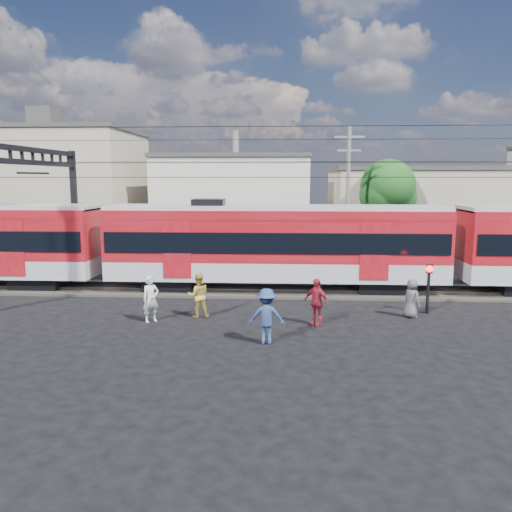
{
  "coord_description": "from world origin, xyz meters",
  "views": [
    {
      "loc": [
        2.12,
        -15.83,
        5.48
      ],
      "look_at": [
        0.96,
        5.0,
        2.2
      ],
      "focal_mm": 35.0,
      "sensor_mm": 36.0,
      "label": 1
    }
  ],
  "objects_px": {
    "pedestrian_c": "(267,316)",
    "crossing_signal": "(429,279)",
    "commuter_train": "(280,242)",
    "pedestrian_a": "(151,299)"
  },
  "relations": [
    {
      "from": "pedestrian_c",
      "to": "crossing_signal",
      "type": "height_order",
      "value": "crossing_signal"
    },
    {
      "from": "commuter_train",
      "to": "pedestrian_c",
      "type": "distance_m",
      "value": 7.98
    },
    {
      "from": "pedestrian_c",
      "to": "crossing_signal",
      "type": "bearing_deg",
      "value": -146.44
    },
    {
      "from": "pedestrian_a",
      "to": "pedestrian_c",
      "type": "height_order",
      "value": "pedestrian_c"
    },
    {
      "from": "pedestrian_a",
      "to": "pedestrian_c",
      "type": "relative_size",
      "value": 0.95
    },
    {
      "from": "pedestrian_a",
      "to": "crossing_signal",
      "type": "distance_m",
      "value": 11.11
    },
    {
      "from": "commuter_train",
      "to": "pedestrian_a",
      "type": "bearing_deg",
      "value": -131.44
    },
    {
      "from": "commuter_train",
      "to": "crossing_signal",
      "type": "distance_m",
      "value": 7.18
    },
    {
      "from": "pedestrian_a",
      "to": "crossing_signal",
      "type": "relative_size",
      "value": 0.88
    },
    {
      "from": "commuter_train",
      "to": "pedestrian_a",
      "type": "distance_m",
      "value": 7.5
    }
  ]
}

